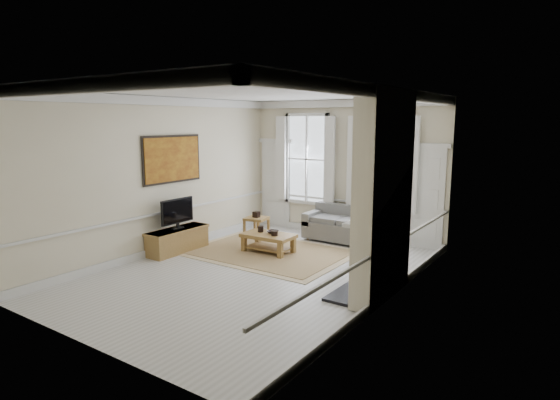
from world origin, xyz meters
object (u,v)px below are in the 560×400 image
Objects in this scene: side_table at (256,222)px; tv_stand at (178,240)px; coffee_table at (268,237)px; sofa at (343,227)px.

side_table is 0.41× the size of tv_stand.
side_table is 0.52× the size of coffee_table.
side_table is at bearing -143.34° from sofa.
coffee_table is 0.79× the size of tv_stand.
tv_stand is at bearing -118.52° from side_table.
tv_stand is (-1.71, -1.09, -0.08)m from coffee_table.
side_table reaches higher than coffee_table.
coffee_table is at bearing -37.34° from side_table.
tv_stand reaches higher than coffee_table.
side_table reaches higher than tv_stand.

